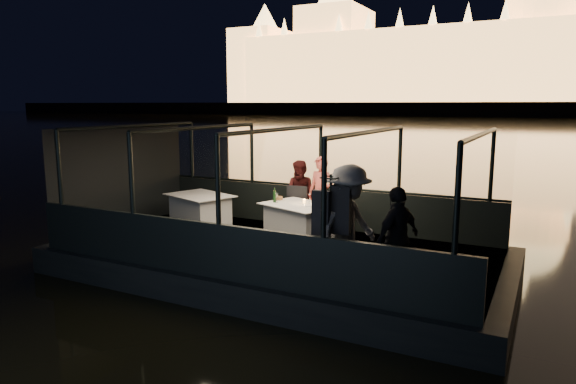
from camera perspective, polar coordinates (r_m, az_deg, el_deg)
The scene contains 29 objects.
river_water at distance 88.71m, azimuth 24.39°, elevation 6.71°, with size 500.00×500.00×0.00m, color black.
boat_hull at distance 10.22m, azimuth -1.04°, elevation -8.94°, with size 8.60×4.40×1.00m, color black.
boat_deck at distance 10.08m, azimuth -1.05°, elevation -6.35°, with size 8.00×4.00×0.04m, color black.
gunwale_port at distance 11.72m, azimuth 3.58°, elevation -1.72°, with size 8.00×0.08×0.90m, color black.
gunwale_starboard at distance 8.31m, azimuth -7.64°, elevation -6.57°, with size 8.00×0.08×0.90m, color black.
cabin_glass_port at distance 11.54m, azimuth 3.64°, elevation 3.88°, with size 8.00×0.02×1.40m, color #99B2B2, non-canonical shape.
cabin_glass_starboard at distance 8.06m, azimuth -7.82°, elevation 1.30°, with size 8.00×0.02×1.40m, color #99B2B2, non-canonical shape.
cabin_roof_glass at distance 9.70m, azimuth -1.09°, elevation 6.95°, with size 8.00×4.00×0.02m, color #99B2B2, non-canonical shape.
end_wall_fore at distance 12.21m, azimuth -17.85°, elevation 1.62°, with size 0.02×4.00×2.30m, color black, non-canonical shape.
end_wall_aft at distance 8.70m, azimuth 22.84°, elevation -1.77°, with size 0.02×4.00×2.30m, color black, non-canonical shape.
canopy_ribs at distance 9.82m, azimuth -1.07°, elevation 0.23°, with size 8.00×4.00×2.30m, color black, non-canonical shape.
embankment at distance 218.59m, azimuth 26.27°, elevation 8.10°, with size 400.00×140.00×6.00m, color #423D33.
parliament_building at distance 185.38m, azimuth 26.70°, elevation 16.66°, with size 220.00×32.00×60.00m, color #F2D18C, non-canonical shape.
dining_table_central at distance 10.48m, azimuth 1.25°, elevation -3.43°, with size 1.45×1.05×0.77m, color white.
dining_table_aft at distance 11.77m, azimuth -9.72°, elevation -2.12°, with size 1.45×1.05×0.77m, color silver.
chair_port_left at distance 11.14m, azimuth 0.53°, elevation -2.31°, with size 0.47×0.47×1.00m, color black.
chair_port_right at distance 10.99m, azimuth 3.61°, elevation -2.48°, with size 0.37×0.37×0.80m, color black.
coat_stand at distance 7.75m, azimuth 4.69°, elevation -4.26°, with size 0.49×0.39×1.75m, color black, non-canonical shape.
person_woman_coral at distance 11.17m, azimuth 3.64°, elevation -0.72°, with size 0.60×0.40×1.67m, color #DF5E51.
person_man_maroon at distance 11.47m, azimuth 1.47°, elevation -0.43°, with size 0.74×0.58×1.54m, color #3E1211.
passenger_stripe at distance 7.91m, azimuth 6.67°, elevation -4.38°, with size 1.22×0.69×1.88m, color silver.
passenger_dark at distance 7.89m, azimuth 12.08°, elevation -4.56°, with size 0.93×0.39×1.57m, color black.
wine_bottle at distance 10.61m, azimuth -1.50°, elevation -0.35°, with size 0.06×0.06×0.30m, color #133414.
bread_basket at distance 10.85m, azimuth -1.11°, elevation -0.72°, with size 0.20×0.20×0.08m, color brown.
amber_candle at distance 10.52m, azimuth 1.81°, elevation -1.05°, with size 0.05×0.05×0.08m, color #FFA53F.
plate_near at distance 10.27m, azimuth 2.44°, elevation -1.50°, with size 0.23×0.23×0.01m, color white.
plate_far at distance 10.85m, azimuth -0.87°, elevation -0.89°, with size 0.23×0.23×0.01m, color white.
wine_glass_white at distance 10.60m, azimuth -1.26°, elevation -0.66°, with size 0.06×0.06×0.19m, color silver, non-canonical shape.
wine_glass_red at distance 10.64m, azimuth 2.43°, elevation -0.62°, with size 0.06×0.06×0.17m, color silver, non-canonical shape.
Camera 1 is at (4.59, -8.53, 3.26)m, focal length 32.00 mm.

